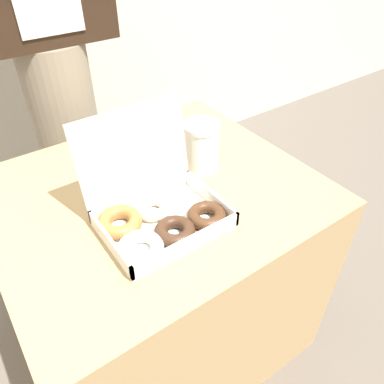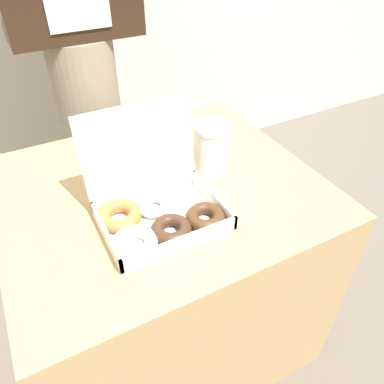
# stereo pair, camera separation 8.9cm
# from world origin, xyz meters

# --- Properties ---
(ground_plane) EXTENTS (14.00, 14.00, 0.00)m
(ground_plane) POSITION_xyz_m (0.00, 0.00, 0.00)
(ground_plane) COLOR #665B51
(table) EXTENTS (0.87, 0.76, 0.71)m
(table) POSITION_xyz_m (0.00, 0.00, 0.35)
(table) COLOR tan
(table) RESTS_ON ground_plane
(donut_box) EXTENTS (0.30, 0.26, 0.26)m
(donut_box) POSITION_xyz_m (-0.07, -0.13, 0.74)
(donut_box) COLOR white
(donut_box) RESTS_ON table
(coffee_cup) EXTENTS (0.11, 0.11, 0.14)m
(coffee_cup) POSITION_xyz_m (0.17, 0.01, 0.78)
(coffee_cup) COLOR white
(coffee_cup) RESTS_ON table
(person_customer) EXTENTS (0.46, 0.25, 1.74)m
(person_customer) POSITION_xyz_m (-0.02, 0.67, 0.93)
(person_customer) COLOR gray
(person_customer) RESTS_ON ground_plane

